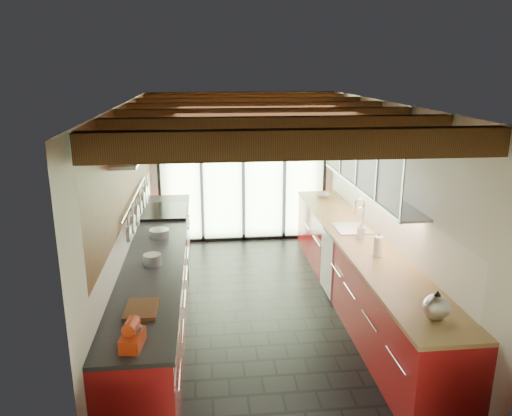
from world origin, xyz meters
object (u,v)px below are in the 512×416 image
at_px(paper_towel, 378,247).
at_px(stand_mixer, 132,335).
at_px(kettle, 436,306).
at_px(soap_bottle, 361,230).
at_px(bowl, 323,195).

bearing_deg(paper_towel, stand_mixer, -147.09).
relative_size(kettle, soap_bottle, 1.41).
height_order(stand_mixer, bowl, stand_mixer).
xyz_separation_m(soap_bottle, bowl, (0.00, 2.05, -0.08)).
distance_m(stand_mixer, soap_bottle, 3.41).
distance_m(stand_mixer, kettle, 2.55).
distance_m(kettle, paper_towel, 1.47).
xyz_separation_m(kettle, soap_bottle, (0.00, 2.10, -0.01)).
bearing_deg(paper_towel, soap_bottle, 90.00).
bearing_deg(bowl, stand_mixer, -120.43).
bearing_deg(bowl, kettle, -90.00).
relative_size(soap_bottle, bowl, 0.88).
bearing_deg(stand_mixer, bowl, 59.57).
bearing_deg(stand_mixer, kettle, 3.91).
xyz_separation_m(stand_mixer, soap_bottle, (2.54, 2.27, 0.01)).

